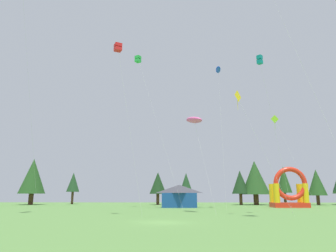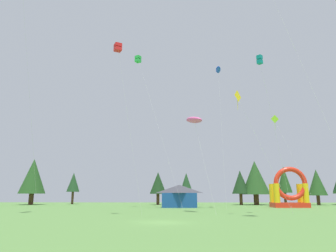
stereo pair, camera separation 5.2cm
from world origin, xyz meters
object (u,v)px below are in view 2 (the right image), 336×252
object	(u,v)px
kite_blue_parafoil	(218,70)
inflatable_blue_arch	(290,192)
kite_green_box	(138,59)
kite_red_box	(118,48)
kite_teal_box	(260,60)
kite_lime_diamond	(275,120)
kite_yellow_diamond	(237,98)
kite_pink_parafoil	(194,120)
festival_tent	(179,196)

from	to	relation	value
kite_blue_parafoil	inflatable_blue_arch	distance (m)	24.80
kite_green_box	kite_red_box	bearing A→B (deg)	-89.99
kite_blue_parafoil	kite_green_box	distance (m)	14.06
kite_teal_box	kite_lime_diamond	distance (m)	15.94
kite_yellow_diamond	kite_red_box	xyz separation A→B (m)	(-13.80, -1.75, 5.64)
kite_yellow_diamond	kite_blue_parafoil	distance (m)	18.14
kite_pink_parafoil	festival_tent	world-z (taller)	kite_pink_parafoil
kite_yellow_diamond	kite_red_box	size ratio (longest dim) A/B	0.72
kite_blue_parafoil	kite_green_box	bearing A→B (deg)	176.47
kite_green_box	kite_teal_box	size ratio (longest dim) A/B	1.37
kite_blue_parafoil	kite_pink_parafoil	size ratio (longest dim) A/B	1.84
kite_red_box	inflatable_blue_arch	size ratio (longest dim) A/B	2.78
kite_pink_parafoil	festival_tent	distance (m)	19.34
kite_blue_parafoil	kite_lime_diamond	size ratio (longest dim) A/B	1.60
kite_yellow_diamond	inflatable_blue_arch	world-z (taller)	kite_yellow_diamond
kite_yellow_diamond	kite_lime_diamond	world-z (taller)	kite_lime_diamond
kite_red_box	inflatable_blue_arch	xyz separation A→B (m)	(26.43, 23.61, -16.35)
kite_green_box	festival_tent	world-z (taller)	kite_green_box
kite_green_box	kite_teal_box	world-z (taller)	kite_green_box
kite_blue_parafoil	kite_yellow_diamond	bearing A→B (deg)	-90.05
kite_blue_parafoil	inflatable_blue_arch	world-z (taller)	kite_blue_parafoil
kite_teal_box	inflatable_blue_arch	distance (m)	27.84
festival_tent	kite_yellow_diamond	bearing A→B (deg)	-72.93
kite_yellow_diamond	festival_tent	distance (m)	25.55
kite_blue_parafoil	inflatable_blue_arch	xyz separation A→B (m)	(12.62, 6.49, -20.34)
kite_red_box	kite_teal_box	xyz separation A→B (m)	(16.96, 2.70, -0.61)
kite_yellow_diamond	inflatable_blue_arch	size ratio (longest dim) A/B	1.99
kite_lime_diamond	kite_yellow_diamond	bearing A→B (deg)	-120.25
kite_red_box	kite_lime_diamond	size ratio (longest dim) A/B	1.33
kite_lime_diamond	kite_red_box	bearing A→B (deg)	-143.20
kite_pink_parafoil	festival_tent	xyz separation A→B (m)	(-1.96, 16.44, -9.99)
kite_teal_box	kite_lime_diamond	world-z (taller)	kite_teal_box
kite_yellow_diamond	kite_lime_diamond	bearing A→B (deg)	59.75
kite_green_box	kite_pink_parafoil	xyz separation A→B (m)	(9.04, -10.79, -13.46)
kite_green_box	inflatable_blue_arch	bearing A→B (deg)	12.03
kite_green_box	kite_pink_parafoil	world-z (taller)	kite_green_box
kite_red_box	kite_pink_parafoil	world-z (taller)	kite_red_box
kite_green_box	kite_teal_box	distance (m)	23.90
kite_lime_diamond	inflatable_blue_arch	world-z (taller)	kite_lime_diamond
kite_yellow_diamond	kite_blue_parafoil	xyz separation A→B (m)	(0.01, 15.38, 9.63)
kite_red_box	inflatable_blue_arch	world-z (taller)	kite_red_box
kite_green_box	kite_red_box	distance (m)	19.11
kite_green_box	kite_red_box	world-z (taller)	kite_green_box
kite_pink_parafoil	kite_lime_diamond	world-z (taller)	kite_lime_diamond
kite_blue_parafoil	kite_green_box	world-z (taller)	kite_green_box
kite_green_box	inflatable_blue_arch	size ratio (longest dim) A/B	3.72
kite_yellow_diamond	kite_blue_parafoil	size ratio (longest dim) A/B	0.59
kite_green_box	festival_tent	size ratio (longest dim) A/B	4.34
kite_blue_parafoil	inflatable_blue_arch	bearing A→B (deg)	27.20
kite_yellow_diamond	kite_lime_diamond	xyz separation A→B (m)	(8.87, 15.20, 0.73)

